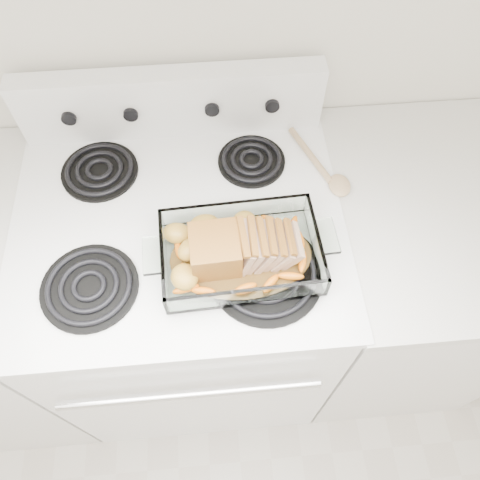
{
  "coord_description": "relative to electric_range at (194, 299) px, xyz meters",
  "views": [
    {
      "loc": [
        0.09,
        1.04,
        1.85
      ],
      "look_at": [
        0.14,
        1.55,
        0.99
      ],
      "focal_mm": 35.0,
      "sensor_mm": 36.0,
      "label": 1
    }
  ],
  "objects": [
    {
      "name": "electric_range",
      "position": [
        0.0,
        0.0,
        0.0
      ],
      "size": [
        0.78,
        0.7,
        1.12
      ],
      "color": "white",
      "rests_on": "ground"
    },
    {
      "name": "wooden_spoon",
      "position": [
        0.37,
        0.1,
        0.46
      ],
      "size": [
        0.12,
        0.23,
        0.02
      ],
      "rotation": [
        0.0,
        0.0,
        0.38
      ],
      "color": "tan",
      "rests_on": "electric_range"
    },
    {
      "name": "roast_vegetables",
      "position": [
        0.13,
        -0.09,
        0.49
      ],
      "size": [
        0.34,
        0.18,
        0.04
      ],
      "rotation": [
        0.0,
        0.0,
        -0.34
      ],
      "color": "orange",
      "rests_on": "baking_dish"
    },
    {
      "name": "counter_right",
      "position": [
        0.66,
        -0.0,
        -0.02
      ],
      "size": [
        0.58,
        0.68,
        0.93
      ],
      "color": "silver",
      "rests_on": "ground"
    },
    {
      "name": "baking_dish",
      "position": [
        0.14,
        -0.12,
        0.48
      ],
      "size": [
        0.34,
        0.22,
        0.07
      ],
      "rotation": [
        0.0,
        0.0,
        0.04
      ],
      "color": "white",
      "rests_on": "electric_range"
    },
    {
      "name": "pork_roast",
      "position": [
        0.12,
        -0.12,
        0.51
      ],
      "size": [
        0.24,
        0.1,
        0.08
      ],
      "rotation": [
        0.0,
        0.0,
        -0.3
      ],
      "color": "brown",
      "rests_on": "baking_dish"
    }
  ]
}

